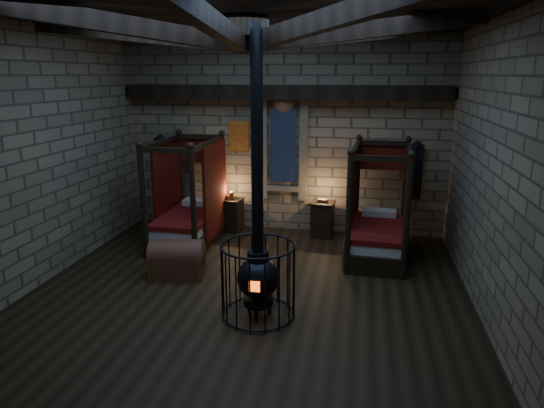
% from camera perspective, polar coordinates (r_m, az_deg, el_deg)
% --- Properties ---
extents(room, '(7.02, 7.02, 4.29)m').
position_cam_1_polar(room, '(7.27, -3.11, 17.58)').
color(room, black).
rests_on(room, ground).
extents(bed_left, '(1.10, 2.06, 2.15)m').
position_cam_1_polar(bed_left, '(10.23, -9.71, -1.58)').
color(bed_left, black).
rests_on(bed_left, ground).
extents(bed_right, '(1.18, 2.09, 2.13)m').
position_cam_1_polar(bed_right, '(9.55, 12.31, -2.96)').
color(bed_right, black).
rests_on(bed_right, ground).
extents(trunk_left, '(1.00, 0.72, 0.67)m').
position_cam_1_polar(trunk_left, '(8.63, -11.09, -6.46)').
color(trunk_left, '#5A2D1C').
rests_on(trunk_left, ground).
extents(trunk_right, '(0.98, 0.75, 0.64)m').
position_cam_1_polar(trunk_right, '(9.01, 11.43, -5.64)').
color(trunk_right, '#5A2D1C').
rests_on(trunk_right, ground).
extents(nightstand_left, '(0.53, 0.51, 0.90)m').
position_cam_1_polar(nightstand_left, '(10.90, -4.74, -1.22)').
color(nightstand_left, black).
rests_on(nightstand_left, ground).
extents(nightstand_right, '(0.53, 0.51, 0.84)m').
position_cam_1_polar(nightstand_right, '(10.50, 5.94, -1.78)').
color(nightstand_right, black).
rests_on(nightstand_right, ground).
extents(stove, '(1.08, 1.08, 4.05)m').
position_cam_1_polar(stove, '(6.99, -1.64, -8.30)').
color(stove, black).
rests_on(stove, ground).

